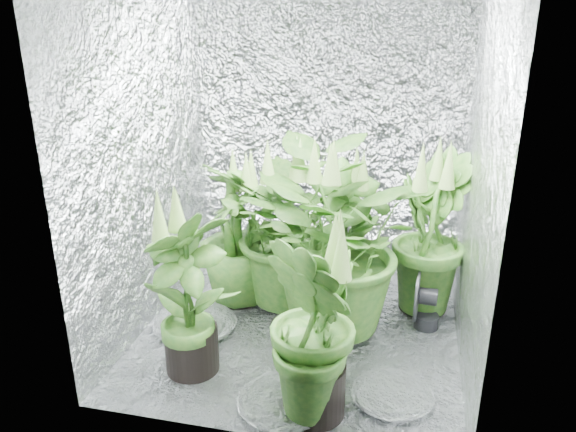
# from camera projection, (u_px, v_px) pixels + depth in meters

# --- Properties ---
(ground) EXTENTS (1.60, 1.60, 0.00)m
(ground) POSITION_uv_depth(u_px,v_px,m) (300.00, 329.00, 2.95)
(ground) COLOR silver
(ground) RESTS_ON ground
(walls) EXTENTS (1.62, 1.62, 2.00)m
(walls) POSITION_uv_depth(u_px,v_px,m) (302.00, 143.00, 2.60)
(walls) COLOR silver
(walls) RESTS_ON ground
(plant_a) EXTENTS (1.05, 1.05, 0.97)m
(plant_a) POSITION_uv_depth(u_px,v_px,m) (292.00, 228.00, 3.06)
(plant_a) COLOR black
(plant_a) RESTS_ON ground
(plant_b) EXTENTS (0.55, 0.55, 0.87)m
(plant_b) POSITION_uv_depth(u_px,v_px,m) (344.00, 235.00, 3.14)
(plant_b) COLOR black
(plant_b) RESTS_ON ground
(plant_c) EXTENTS (0.51, 0.51, 0.96)m
(plant_c) POSITION_uv_depth(u_px,v_px,m) (429.00, 236.00, 3.01)
(plant_c) COLOR black
(plant_c) RESTS_ON ground
(plant_d) EXTENTS (0.62, 0.62, 0.88)m
(plant_d) POSITION_uv_depth(u_px,v_px,m) (238.00, 235.00, 3.11)
(plant_d) COLOR black
(plant_d) RESTS_ON ground
(plant_e) EXTENTS (0.94, 0.94, 1.04)m
(plant_e) POSITION_uv_depth(u_px,v_px,m) (332.00, 244.00, 2.76)
(plant_e) COLOR black
(plant_e) RESTS_ON ground
(plant_f) EXTENTS (0.59, 0.59, 0.88)m
(plant_f) POSITION_uv_depth(u_px,v_px,m) (188.00, 293.00, 2.50)
(plant_f) COLOR black
(plant_f) RESTS_ON ground
(plant_g) EXTENTS (0.59, 0.59, 0.89)m
(plant_g) POSITION_uv_depth(u_px,v_px,m) (315.00, 329.00, 2.22)
(plant_g) COLOR black
(plant_g) RESTS_ON ground
(circulation_fan) EXTENTS (0.14, 0.29, 0.33)m
(circulation_fan) POSITION_uv_depth(u_px,v_px,m) (422.00, 303.00, 2.93)
(circulation_fan) COLOR black
(circulation_fan) RESTS_ON ground
(plant_label) EXTENTS (0.06, 0.04, 0.08)m
(plant_label) POSITION_uv_depth(u_px,v_px,m) (327.00, 357.00, 2.22)
(plant_label) COLOR white
(plant_label) RESTS_ON plant_g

